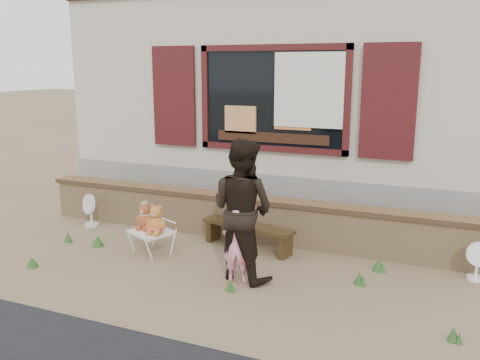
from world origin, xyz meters
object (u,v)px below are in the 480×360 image
at_px(folding_chair, 152,233).
at_px(adult, 242,210).
at_px(child, 237,245).
at_px(teddy_bear_left, 145,215).
at_px(teddy_bear_right, 157,219).
at_px(bench, 248,231).

relative_size(folding_chair, adult, 0.38).
relative_size(folding_chair, child, 0.71).
bearing_deg(teddy_bear_left, child, 6.34).
height_order(child, adult, adult).
relative_size(teddy_bear_left, teddy_bear_right, 0.95).
xyz_separation_m(teddy_bear_right, child, (1.36, -0.39, -0.06)).
relative_size(child, adult, 0.54).
xyz_separation_m(teddy_bear_left, child, (1.61, -0.50, -0.04)).
xyz_separation_m(bench, teddy_bear_right, (-1.05, -0.74, 0.26)).
bearing_deg(adult, teddy_bear_left, 2.62).
height_order(folding_chair, child, child).
relative_size(bench, folding_chair, 2.17).
bearing_deg(bench, child, -62.61).
bearing_deg(folding_chair, adult, 12.96).
distance_m(bench, child, 1.19).
bearing_deg(folding_chair, teddy_bear_right, 0.00).
bearing_deg(teddy_bear_left, adult, 11.87).
bearing_deg(teddy_bear_right, folding_chair, -180.00).
relative_size(folding_chair, teddy_bear_right, 1.63).
distance_m(bench, folding_chair, 1.36).
relative_size(bench, adult, 0.83).
bearing_deg(bench, teddy_bear_right, -132.74).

